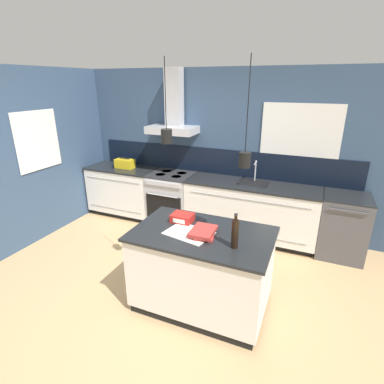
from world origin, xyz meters
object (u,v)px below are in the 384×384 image
at_px(bottle_on_island, 235,233).
at_px(yellow_toolbox, 125,164).
at_px(oven_range, 172,199).
at_px(book_stack, 204,232).
at_px(dishwasher, 343,226).
at_px(red_supply_box, 182,218).

distance_m(bottle_on_island, yellow_toolbox, 3.22).
height_order(oven_range, book_stack, book_stack).
bearing_deg(dishwasher, bottle_on_island, -119.21).
xyz_separation_m(bottle_on_island, book_stack, (-0.35, 0.12, -0.12)).
xyz_separation_m(book_stack, red_supply_box, (-0.33, 0.20, 0.01)).
relative_size(bottle_on_island, book_stack, 1.05).
relative_size(bottle_on_island, red_supply_box, 1.48).
bearing_deg(dishwasher, red_supply_box, -137.51).
relative_size(book_stack, red_supply_box, 1.41).
height_order(book_stack, yellow_toolbox, yellow_toolbox).
distance_m(oven_range, bottle_on_island, 2.60).
bearing_deg(oven_range, red_supply_box, -59.33).
relative_size(dishwasher, red_supply_box, 3.87).
bearing_deg(book_stack, red_supply_box, 149.04).
height_order(dishwasher, book_stack, book_stack).
relative_size(bottle_on_island, yellow_toolbox, 1.03).
distance_m(book_stack, yellow_toolbox, 2.87).
height_order(bottle_on_island, book_stack, bottle_on_island).
distance_m(oven_range, yellow_toolbox, 1.08).
xyz_separation_m(oven_range, dishwasher, (2.72, 0.00, -0.00)).
relative_size(oven_range, yellow_toolbox, 2.68).
bearing_deg(oven_range, book_stack, -54.60).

